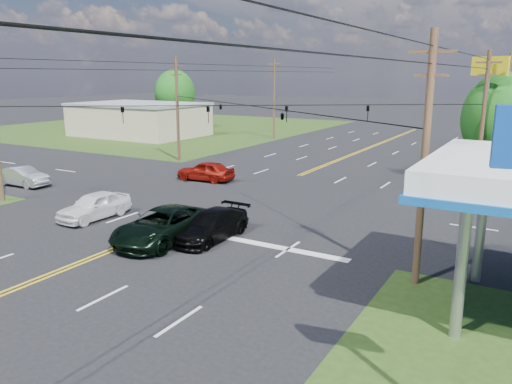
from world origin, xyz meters
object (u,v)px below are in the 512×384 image
Objects in this scene: pole_se at (425,159)px; suv_black at (211,225)px; pole_left_far at (274,97)px; tree_right_a at (503,119)px; retail_nw at (139,120)px; pickup_dkgreen at (163,225)px; sedan_silver at (23,176)px; pole_nw at (177,108)px; pole_ne at (483,121)px; pickup_white at (94,206)px; tree_far_l at (175,93)px; pole_right_far at (506,103)px.

pole_se is 1.96× the size of suv_black.
pole_left_far reaches higher than tree_right_a.
retail_nw reaches higher than pickup_dkgreen.
sedan_silver is at bearing 171.60° from suv_black.
pickup_dkgreen is 2.33m from suv_black.
pole_se is at bearing -2.20° from suv_black.
pole_left_far is at bearing 90.00° from pole_nw.
pole_se is 1.00× the size of pole_ne.
pole_ne is at bearing 46.64° from pickup_white.
pole_nw is 2.22× the size of sedan_silver.
tree_right_a is at bearing 6.34° from pole_nw.
tree_far_l is at bearing 129.56° from pole_nw.
pole_se is 31.62m from pole_nw.
suv_black is (35.00, -40.50, -4.49)m from tree_far_l.
retail_nw is 1.83× the size of tree_far_l.
pole_se is 45.22m from pole_left_far.
pole_right_far reaches higher than sedan_silver.
retail_nw is 3.63× the size of pickup_white.
pickup_white is at bearing -131.91° from tree_right_a.
pole_nw is at bearing -13.61° from sedan_silver.
pole_nw is 27.17m from tree_right_a.
pickup_dkgreen is at bearing -69.50° from pole_left_far.
pole_ne is at bearing 0.00° from pole_nw.
sedan_silver reaches higher than suv_black.
pole_left_far is at bearing 114.34° from suv_black.
tree_right_a is (1.00, 3.00, -0.05)m from pole_ne.
tree_far_l reaches higher than pickup_white.
suv_black is (-10.00, -17.50, -4.21)m from pole_ne.
tree_right_a is at bearing 71.57° from pole_ne.
tree_far_l reaches higher than tree_right_a.
tree_far_l is at bearing 101.31° from retail_nw.
tree_far_l is 53.71m from pickup_dkgreen.
pickup_white is at bearing -56.28° from tree_far_l.
pole_nw reaches higher than suv_black.
pole_left_far is (-26.00, 37.00, 0.25)m from pole_se.
tree_right_a is at bearing 62.45° from suv_black.
tree_far_l is 1.80× the size of suv_black.
pole_nw reaches higher than tree_right_a.
pole_left_far is 31.39m from tree_right_a.
retail_nw is 10.69m from tree_far_l.
pole_se reaches higher than pickup_white.
sedan_silver is (-2.81, -14.50, -4.21)m from pole_nw.
tree_right_a is at bearing 87.27° from pole_se.
pole_nw reaches higher than pickup_white.
tree_right_a is 1.86× the size of pickup_white.
pole_se is at bearing -92.73° from tree_right_a.
sedan_silver is at bearing -66.65° from tree_far_l.
pole_ne is 1.96× the size of suv_black.
pole_se reaches higher than pickup_dkgreen.
pickup_dkgreen is at bearing -107.26° from pole_right_far.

